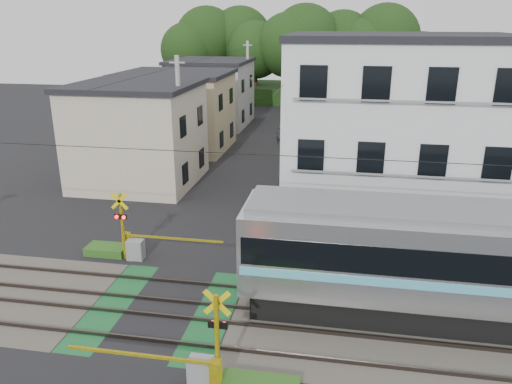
% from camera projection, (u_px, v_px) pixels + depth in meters
% --- Properties ---
extents(ground, '(120.00, 120.00, 0.00)m').
position_uv_depth(ground, '(162.00, 309.00, 18.00)').
color(ground, black).
extents(track_bed, '(120.00, 120.00, 0.14)m').
position_uv_depth(track_bed, '(162.00, 308.00, 17.99)').
color(track_bed, '#47423A').
rests_on(track_bed, ground).
extents(crossing_signal_near, '(4.74, 0.65, 3.09)m').
position_uv_depth(crossing_signal_near, '(203.00, 366.00, 13.94)').
color(crossing_signal_near, yellow).
rests_on(crossing_signal_near, ground).
extents(crossing_signal_far, '(4.74, 0.65, 3.09)m').
position_uv_depth(crossing_signal_far, '(134.00, 244.00, 21.59)').
color(crossing_signal_far, yellow).
rests_on(crossing_signal_far, ground).
extents(apartment_block, '(10.20, 8.36, 9.30)m').
position_uv_depth(apartment_block, '(394.00, 135.00, 23.91)').
color(apartment_block, silver).
rests_on(apartment_block, ground).
extents(houses_row, '(22.07, 31.35, 6.80)m').
position_uv_depth(houses_row, '(273.00, 105.00, 41.02)').
color(houses_row, beige).
rests_on(houses_row, ground).
extents(tree_hill, '(40.00, 12.59, 11.86)m').
position_uv_depth(tree_hill, '(295.00, 52.00, 61.23)').
color(tree_hill, '#1A3612').
rests_on(tree_hill, ground).
extents(catenary, '(60.00, 5.04, 7.00)m').
position_uv_depth(catenary, '(335.00, 226.00, 15.83)').
color(catenary, '#2D2D33').
rests_on(catenary, ground).
extents(utility_poles, '(7.90, 42.00, 8.00)m').
position_uv_depth(utility_poles, '(251.00, 100.00, 38.25)').
color(utility_poles, '#A5A5A0').
rests_on(utility_poles, ground).
extents(pedestrian, '(0.60, 0.44, 1.52)m').
position_uv_depth(pedestrian, '(279.00, 135.00, 41.63)').
color(pedestrian, '#29262F').
rests_on(pedestrian, ground).
extents(weed_patches, '(10.25, 8.80, 0.40)m').
position_uv_depth(weed_patches, '(209.00, 311.00, 17.57)').
color(weed_patches, '#2D5E1E').
rests_on(weed_patches, ground).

